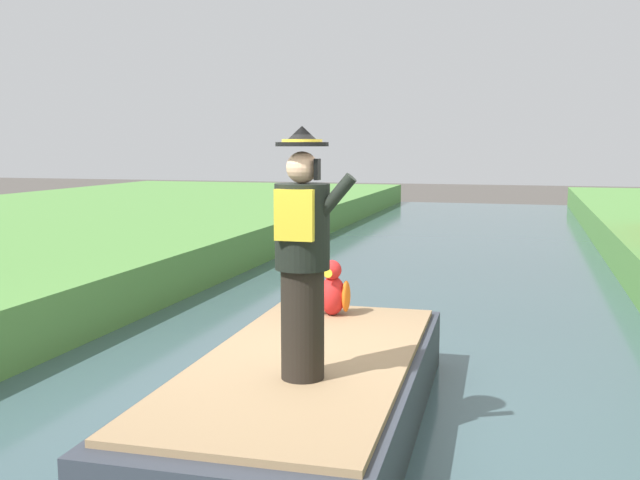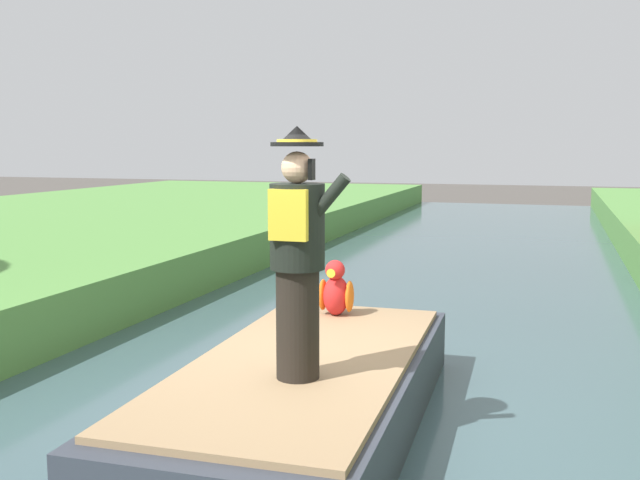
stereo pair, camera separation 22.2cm
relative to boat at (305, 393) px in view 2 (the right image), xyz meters
name	(u,v)px [view 2 (the right image)]	position (x,y,z in m)	size (l,w,h in m)	color
ground_plane	(308,437)	(0.00, 0.06, -0.40)	(80.00, 80.00, 0.00)	#4C4742
canal_water	(308,431)	(0.00, 0.06, -0.35)	(6.52, 48.00, 0.10)	#3D565B
boat	(305,393)	(0.00, 0.00, 0.00)	(1.92, 4.25, 0.61)	#333842
person_pirate	(298,255)	(0.13, -0.52, 1.23)	(0.61, 0.42, 1.85)	black
parrot_plush	(336,291)	(-0.18, 1.47, 0.55)	(0.36, 0.34, 0.57)	red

